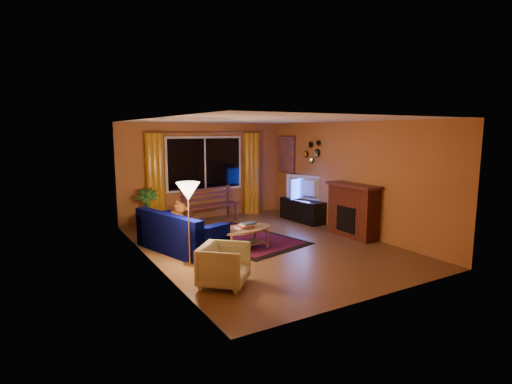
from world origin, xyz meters
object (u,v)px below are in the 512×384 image
sofa (181,231)px  tv_console (303,210)px  bench (211,214)px  coffee_table (244,239)px  floor_lamp (189,225)px  armchair (224,263)px

sofa → tv_console: bearing=-3.1°
bench → sofa: 2.37m
coffee_table → tv_console: (2.50, 1.45, 0.06)m
floor_lamp → tv_console: bearing=25.3°
armchair → tv_console: armchair is taller
floor_lamp → coffee_table: bearing=14.4°
bench → coffee_table: 2.50m
bench → floor_lamp: (-1.62, -2.78, 0.50)m
armchair → tv_console: 4.64m
coffee_table → armchair: bearing=-127.8°
sofa → floor_lamp: 0.98m
coffee_table → tv_console: size_ratio=0.90×
armchair → floor_lamp: bearing=48.3°
bench → coffee_table: (-0.39, -2.47, -0.00)m
tv_console → sofa: bearing=-170.3°
armchair → floor_lamp: (-0.12, 1.13, 0.37)m
bench → tv_console: (2.12, -1.01, 0.05)m
armchair → floor_lamp: 1.19m
bench → sofa: (-1.44, -1.88, 0.16)m
bench → armchair: armchair is taller
coffee_table → bench: bearing=81.1°
sofa → coffee_table: sofa is taller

